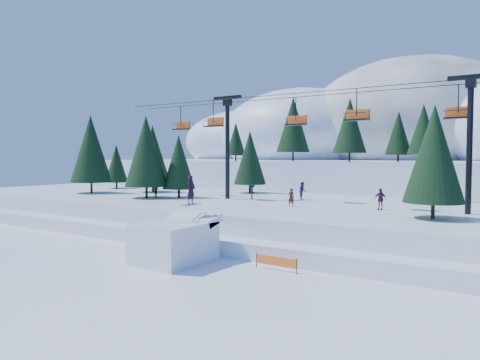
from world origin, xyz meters
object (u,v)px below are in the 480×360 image
Objects in this scene: jump_kicker at (175,241)px; banner_near at (276,261)px; chairlift at (328,127)px; banner_far at (391,267)px.

banner_near is at bearing 15.88° from jump_kicker.
chairlift is 16.10× the size of banner_far.
banner_near is (6.38, 1.81, -0.86)m from jump_kicker.
banner_far is (9.02, -11.76, -8.78)m from chairlift.
chairlift is 16.89m from banner_near.
banner_near is 1.00× the size of banner_far.
banner_near and banner_far have the same top height.
banner_far is at bearing 18.55° from jump_kicker.
chairlift reaches higher than banner_near.
jump_kicker is 13.18m from banner_far.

